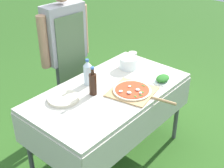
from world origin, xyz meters
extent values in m
plane|color=#2D5B1E|center=(0.00, 0.00, 0.00)|extent=(12.00, 12.00, 0.00)
cube|color=beige|center=(0.00, 0.00, 0.73)|extent=(1.42, 0.77, 0.04)
cube|color=beige|center=(0.00, -0.39, 0.57)|extent=(1.42, 0.01, 0.28)
cube|color=beige|center=(0.00, 0.39, 0.57)|extent=(1.42, 0.01, 0.28)
cube|color=beige|center=(-0.71, 0.00, 0.57)|extent=(0.01, 0.77, 0.28)
cube|color=beige|center=(0.71, 0.00, 0.57)|extent=(0.01, 0.77, 0.28)
cylinder|color=#4C4C51|center=(0.65, -0.33, 0.36)|extent=(0.04, 0.04, 0.71)
cylinder|color=#4C4C51|center=(-0.65, 0.33, 0.36)|extent=(0.04, 0.04, 0.71)
cylinder|color=#4C4C51|center=(0.65, 0.33, 0.36)|extent=(0.04, 0.04, 0.71)
cylinder|color=#4C4C51|center=(0.23, 0.70, 0.38)|extent=(0.11, 0.11, 0.76)
cylinder|color=#4C4C51|center=(0.08, 0.71, 0.38)|extent=(0.11, 0.11, 0.76)
cube|color=#99999E|center=(0.15, 0.70, 1.04)|extent=(0.42, 0.20, 0.57)
cube|color=#56704C|center=(0.14, 0.61, 0.83)|extent=(0.33, 0.03, 0.82)
cylinder|color=#A37A5B|center=(0.39, 0.68, 1.01)|extent=(0.09, 0.09, 0.50)
cylinder|color=#A37A5B|center=(-0.09, 0.72, 1.01)|extent=(0.09, 0.09, 0.50)
cube|color=tan|center=(0.10, -0.17, 0.75)|extent=(0.41, 0.41, 0.01)
cylinder|color=tan|center=(0.15, -0.45, 0.75)|extent=(0.06, 0.21, 0.02)
cylinder|color=beige|center=(0.10, -0.17, 0.77)|extent=(0.32, 0.32, 0.01)
cylinder|color=#D14223|center=(0.10, -0.17, 0.77)|extent=(0.28, 0.28, 0.00)
ellipsoid|color=white|center=(0.00, -0.13, 0.78)|extent=(0.04, 0.03, 0.01)
ellipsoid|color=white|center=(0.11, -0.22, 0.78)|extent=(0.04, 0.05, 0.02)
ellipsoid|color=white|center=(0.09, -0.26, 0.78)|extent=(0.04, 0.03, 0.01)
ellipsoid|color=white|center=(0.03, -0.19, 0.78)|extent=(0.04, 0.05, 0.02)
ellipsoid|color=white|center=(0.11, -0.13, 0.78)|extent=(0.03, 0.03, 0.01)
ellipsoid|color=#286B23|center=(0.20, -0.21, 0.78)|extent=(0.03, 0.04, 0.00)
ellipsoid|color=#286B23|center=(0.11, -0.26, 0.78)|extent=(0.02, 0.04, 0.00)
ellipsoid|color=#286B23|center=(0.07, -0.28, 0.78)|extent=(0.04, 0.03, 0.00)
ellipsoid|color=#286B23|center=(0.02, -0.26, 0.78)|extent=(0.03, 0.04, 0.00)
ellipsoid|color=#286B23|center=(0.13, -0.13, 0.78)|extent=(0.02, 0.03, 0.00)
cylinder|color=black|center=(-0.14, 0.06, 0.84)|extent=(0.06, 0.06, 0.18)
cylinder|color=black|center=(-0.14, 0.06, 0.96)|extent=(0.03, 0.03, 0.05)
cylinder|color=#335BB2|center=(-0.14, 0.06, 0.99)|extent=(0.03, 0.03, 0.02)
cylinder|color=silver|center=(-0.04, 0.21, 0.83)|extent=(0.07, 0.07, 0.17)
cone|color=silver|center=(-0.04, 0.21, 0.94)|extent=(0.07, 0.07, 0.04)
cylinder|color=#335BB2|center=(-0.04, 0.21, 0.97)|extent=(0.03, 0.03, 0.02)
cube|color=silver|center=(0.42, -0.26, 0.75)|extent=(0.19, 0.14, 0.01)
ellipsoid|color=#286B23|center=(0.42, -0.26, 0.78)|extent=(0.16, 0.12, 0.04)
cylinder|color=silver|center=(0.43, 0.13, 0.80)|extent=(0.17, 0.17, 0.11)
cylinder|color=beige|center=(-0.36, 0.17, 0.75)|extent=(0.25, 0.25, 0.00)
cylinder|color=beige|center=(-0.36, 0.17, 0.75)|extent=(0.25, 0.25, 0.00)
cylinder|color=beige|center=(-0.36, 0.17, 0.76)|extent=(0.25, 0.25, 0.00)
cylinder|color=beige|center=(-0.36, 0.17, 0.76)|extent=(0.25, 0.25, 0.00)
cylinder|color=beige|center=(-0.36, 0.17, 0.77)|extent=(0.25, 0.25, 0.00)
cylinder|color=silver|center=(0.58, 0.19, 0.79)|extent=(0.08, 0.08, 0.08)
cylinder|color=#D14223|center=(0.58, 0.19, 0.78)|extent=(0.07, 0.07, 0.06)
cylinder|color=#B7B2A3|center=(0.58, 0.19, 0.83)|extent=(0.09, 0.09, 0.01)
camera|label=1|loc=(-1.70, -1.49, 2.11)|focal=50.00mm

